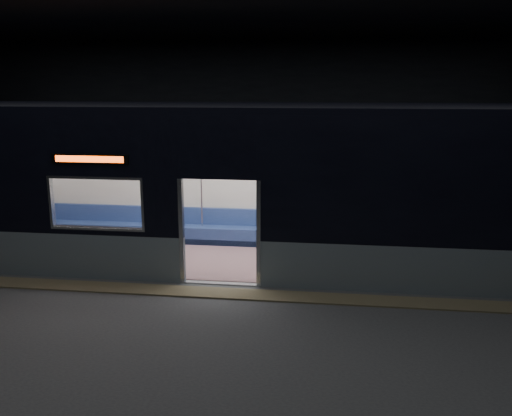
# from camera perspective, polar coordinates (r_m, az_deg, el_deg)

# --- Properties ---
(station_floor) EXTENTS (24.00, 14.00, 0.01)m
(station_floor) POSITION_cam_1_polar(r_m,az_deg,el_deg) (9.60, -4.97, -10.22)
(station_floor) COLOR #47494C
(station_floor) RESTS_ON ground
(station_envelope) EXTENTS (24.00, 14.00, 5.00)m
(station_envelope) POSITION_cam_1_polar(r_m,az_deg,el_deg) (8.83, -5.45, 12.24)
(station_envelope) COLOR black
(station_envelope) RESTS_ON station_floor
(tactile_strip) EXTENTS (22.80, 0.50, 0.03)m
(tactile_strip) POSITION_cam_1_polar(r_m,az_deg,el_deg) (10.09, -4.30, -8.90)
(tactile_strip) COLOR #8C7F59
(tactile_strip) RESTS_ON station_floor
(metro_car) EXTENTS (18.00, 3.04, 3.35)m
(metro_car) POSITION_cam_1_polar(r_m,az_deg,el_deg) (11.49, -2.44, 3.32)
(metro_car) COLOR gray
(metro_car) RESTS_ON station_floor
(passenger) EXTENTS (0.40, 0.68, 1.35)m
(passenger) POSITION_cam_1_polar(r_m,az_deg,el_deg) (12.55, 3.01, -0.79)
(passenger) COLOR black
(passenger) RESTS_ON metro_car
(handbag) EXTENTS (0.34, 0.30, 0.15)m
(handbag) POSITION_cam_1_polar(r_m,az_deg,el_deg) (12.37, 2.82, -1.51)
(handbag) COLOR black
(handbag) RESTS_ON passenger
(transit_map) EXTENTS (0.92, 0.03, 0.60)m
(transit_map) POSITION_cam_1_polar(r_m,az_deg,el_deg) (12.70, 10.90, 2.21)
(transit_map) COLOR white
(transit_map) RESTS_ON metro_car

